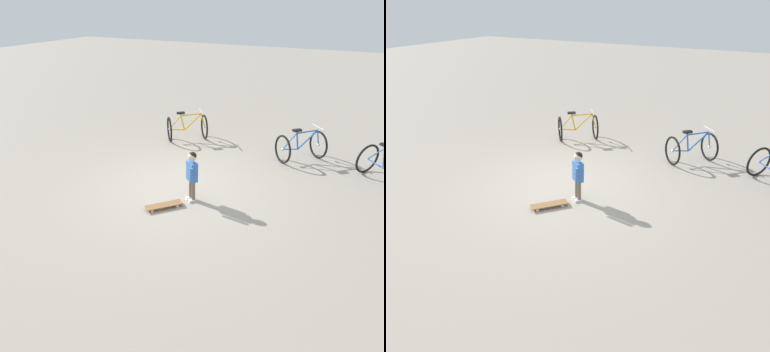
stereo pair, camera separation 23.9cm
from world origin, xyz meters
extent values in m
plane|color=#9E9384|center=(0.00, 0.00, 0.00)|extent=(50.00, 50.00, 0.00)
cylinder|color=brown|center=(0.54, -0.40, 0.24)|extent=(0.08, 0.08, 0.42)
cube|color=white|center=(0.53, -0.43, 0.03)|extent=(0.15, 0.17, 0.05)
cylinder|color=brown|center=(0.45, -0.34, 0.24)|extent=(0.08, 0.08, 0.42)
cube|color=white|center=(0.44, -0.36, 0.03)|extent=(0.15, 0.17, 0.05)
cube|color=#386BB7|center=(0.50, -0.37, 0.65)|extent=(0.28, 0.25, 0.40)
cylinder|color=#386BB7|center=(0.57, -0.54, 0.65)|extent=(0.06, 0.06, 0.32)
cylinder|color=#386BB7|center=(0.41, -0.23, 0.65)|extent=(0.06, 0.06, 0.32)
sphere|color=beige|center=(0.50, -0.37, 0.96)|extent=(0.17, 0.17, 0.17)
sphere|color=black|center=(0.51, -0.36, 0.98)|extent=(0.16, 0.16, 0.16)
cube|color=olive|center=(0.13, -0.88, 0.07)|extent=(0.63, 0.66, 0.02)
cube|color=#B7B7BC|center=(-0.04, -1.07, 0.05)|extent=(0.10, 0.10, 0.02)
cube|color=#B7B7BC|center=(0.31, -0.70, 0.05)|extent=(0.10, 0.10, 0.02)
cylinder|color=beige|center=(0.02, -1.12, 0.03)|extent=(0.06, 0.06, 0.06)
cylinder|color=beige|center=(-0.09, -1.02, 0.03)|extent=(0.06, 0.06, 0.06)
cylinder|color=beige|center=(0.36, -0.75, 0.03)|extent=(0.06, 0.06, 0.06)
cylinder|color=beige|center=(0.25, -0.65, 0.03)|extent=(0.06, 0.06, 0.06)
torus|color=black|center=(-0.70, 2.84, 0.36)|extent=(0.48, 0.59, 0.71)
torus|color=black|center=(-1.50, 2.21, 0.36)|extent=(0.48, 0.59, 0.71)
cylinder|color=#B7B7BC|center=(-0.70, 2.84, 0.36)|extent=(0.08, 0.08, 0.06)
cylinder|color=#B7B7BC|center=(-1.50, 2.21, 0.36)|extent=(0.08, 0.08, 0.06)
cylinder|color=gold|center=(-0.97, 2.63, 0.53)|extent=(0.43, 0.35, 0.48)
cylinder|color=gold|center=(-1.01, 2.60, 0.75)|extent=(0.49, 0.40, 0.06)
cylinder|color=gold|center=(-1.20, 2.44, 0.54)|extent=(0.13, 0.12, 0.48)
cylinder|color=gold|center=(-1.33, 2.34, 0.33)|extent=(0.36, 0.29, 0.08)
cylinder|color=gold|center=(-1.37, 2.31, 0.55)|extent=(0.29, 0.24, 0.40)
cylinder|color=gold|center=(-0.74, 2.81, 0.56)|extent=(0.12, 0.11, 0.41)
cube|color=black|center=(-1.24, 2.41, 0.82)|extent=(0.23, 0.22, 0.05)
cylinder|color=#B7B7BC|center=(-0.78, 2.78, 0.84)|extent=(0.30, 0.38, 0.02)
torus|color=black|center=(2.45, 2.91, 0.36)|extent=(0.52, 0.55, 0.71)
torus|color=black|center=(1.71, 2.21, 0.36)|extent=(0.52, 0.55, 0.71)
cylinder|color=#B7B7BC|center=(2.45, 2.91, 0.36)|extent=(0.08, 0.08, 0.06)
cylinder|color=#B7B7BC|center=(1.71, 2.21, 0.36)|extent=(0.08, 0.08, 0.06)
cylinder|color=#2D6BB7|center=(2.20, 2.68, 0.53)|extent=(0.40, 0.38, 0.48)
cylinder|color=#2D6BB7|center=(2.17, 2.64, 0.75)|extent=(0.46, 0.43, 0.06)
cylinder|color=#2D6BB7|center=(1.99, 2.47, 0.54)|extent=(0.13, 0.12, 0.48)
cylinder|color=#2D6BB7|center=(1.87, 2.36, 0.33)|extent=(0.34, 0.32, 0.08)
cylinder|color=#2D6BB7|center=(1.83, 2.33, 0.55)|extent=(0.28, 0.26, 0.40)
cylinder|color=#2D6BB7|center=(2.42, 2.88, 0.56)|extent=(0.12, 0.11, 0.41)
cube|color=black|center=(1.95, 2.44, 0.82)|extent=(0.23, 0.22, 0.05)
cylinder|color=#B7B7BC|center=(2.38, 2.84, 0.84)|extent=(0.33, 0.35, 0.02)
torus|color=black|center=(3.60, 2.54, 0.36)|extent=(0.49, 0.58, 0.71)
cylinder|color=#B7B7BC|center=(3.60, 2.54, 0.36)|extent=(0.08, 0.08, 0.06)
cylinder|color=#2D6BB7|center=(3.89, 2.30, 0.54)|extent=(0.13, 0.12, 0.48)
cylinder|color=#2D6BB7|center=(3.76, 2.40, 0.33)|extent=(0.35, 0.30, 0.08)
cylinder|color=#2D6BB7|center=(3.73, 2.43, 0.55)|extent=(0.29, 0.24, 0.40)
camera|label=1|loc=(3.08, -5.55, 3.62)|focal=31.20mm
camera|label=2|loc=(3.29, -5.44, 3.62)|focal=31.20mm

